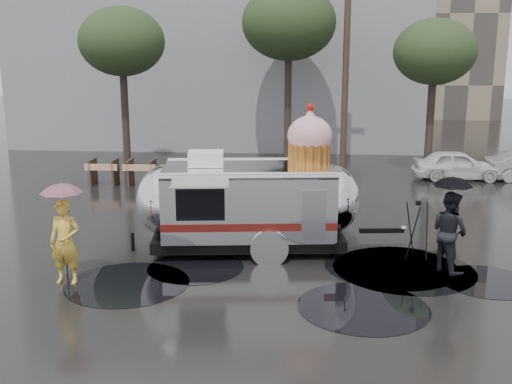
# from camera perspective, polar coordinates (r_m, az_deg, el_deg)

# --- Properties ---
(ground) EXTENTS (120.00, 120.00, 0.00)m
(ground) POSITION_cam_1_polar(r_m,az_deg,el_deg) (13.49, 1.29, -8.74)
(ground) COLOR black
(ground) RESTS_ON ground
(puddles) EXTENTS (10.47, 5.41, 0.01)m
(puddles) POSITION_cam_1_polar(r_m,az_deg,el_deg) (13.99, 7.41, -8.02)
(puddles) COLOR black
(puddles) RESTS_ON ground
(grey_building) EXTENTS (22.00, 12.00, 13.00)m
(grey_building) POSITION_cam_1_polar(r_m,az_deg,el_deg) (36.85, -2.97, 15.31)
(grey_building) COLOR gray
(grey_building) RESTS_ON ground
(utility_pole) EXTENTS (1.60, 0.28, 9.00)m
(utility_pole) POSITION_cam_1_polar(r_m,az_deg,el_deg) (26.59, 8.56, 12.04)
(utility_pole) COLOR #473323
(utility_pole) RESTS_ON ground
(tree_left) EXTENTS (3.64, 3.64, 6.95)m
(tree_left) POSITION_cam_1_polar(r_m,az_deg,el_deg) (26.65, -12.67, 13.73)
(tree_left) COLOR #382D26
(tree_left) RESTS_ON ground
(tree_mid) EXTENTS (4.20, 4.20, 8.03)m
(tree_mid) POSITION_cam_1_polar(r_m,az_deg,el_deg) (27.56, 3.14, 15.76)
(tree_mid) COLOR #382D26
(tree_mid) RESTS_ON ground
(tree_right) EXTENTS (3.36, 3.36, 6.42)m
(tree_right) POSITION_cam_1_polar(r_m,az_deg,el_deg) (26.07, 16.63, 12.59)
(tree_right) COLOR #382D26
(tree_right) RESTS_ON ground
(barricade_row) EXTENTS (4.30, 0.80, 1.00)m
(barricade_row) POSITION_cam_1_polar(r_m,az_deg,el_deg) (23.75, -10.84, 1.90)
(barricade_row) COLOR #473323
(barricade_row) RESTS_ON ground
(airstream_trailer) EXTENTS (7.18, 3.22, 3.88)m
(airstream_trailer) POSITION_cam_1_polar(r_m,az_deg,el_deg) (15.37, -0.41, -0.68)
(airstream_trailer) COLOR silver
(airstream_trailer) RESTS_ON ground
(person_left) EXTENTS (0.69, 0.47, 1.90)m
(person_left) POSITION_cam_1_polar(r_m,az_deg,el_deg) (13.91, -17.72, -4.55)
(person_left) COLOR gold
(person_left) RESTS_ON ground
(umbrella_pink) EXTENTS (1.10, 1.10, 2.30)m
(umbrella_pink) POSITION_cam_1_polar(r_m,az_deg,el_deg) (13.66, -18.00, -0.65)
(umbrella_pink) COLOR pink
(umbrella_pink) RESTS_ON ground
(person_right) EXTENTS (0.94, 1.05, 1.92)m
(person_right) POSITION_cam_1_polar(r_m,az_deg,el_deg) (14.67, 17.94, -3.61)
(person_right) COLOR black
(person_right) RESTS_ON ground
(umbrella_black) EXTENTS (1.09, 1.09, 2.29)m
(umbrella_black) POSITION_cam_1_polar(r_m,az_deg,el_deg) (14.44, 18.20, 0.04)
(umbrella_black) COLOR black
(umbrella_black) RESTS_ON ground
(tripod) EXTENTS (0.54, 0.62, 1.49)m
(tripod) POSITION_cam_1_polar(r_m,az_deg,el_deg) (15.37, 15.08, -3.01)
(tripod) COLOR black
(tripod) RESTS_ON ground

